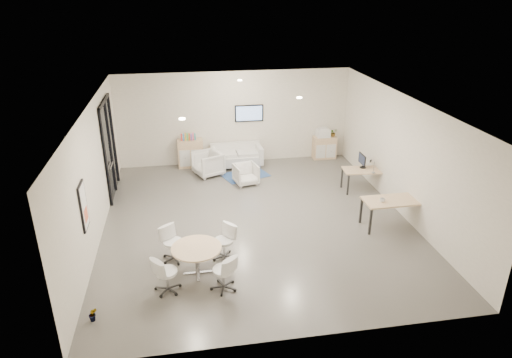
{
  "coord_description": "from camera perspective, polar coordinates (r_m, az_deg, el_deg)",
  "views": [
    {
      "loc": [
        -1.81,
        -10.68,
        5.88
      ],
      "look_at": [
        0.06,
        0.4,
        1.04
      ],
      "focal_mm": 32.0,
      "sensor_mm": 36.0,
      "label": 1
    }
  ],
  "objects": [
    {
      "name": "room_shell",
      "position": [
        11.65,
        0.05,
        1.76
      ],
      "size": [
        9.6,
        10.6,
        4.8
      ],
      "color": "#5D5954",
      "rests_on": "ground"
    },
    {
      "name": "plant_cabinet",
      "position": [
        16.61,
        9.62,
        5.65
      ],
      "size": [
        0.34,
        0.36,
        0.23
      ],
      "primitive_type": "imported",
      "rotation": [
        0.0,
        0.0,
        0.34
      ],
      "color": "#3F7F3F",
      "rests_on": "sideboard_right"
    },
    {
      "name": "sideboard_left",
      "position": [
        15.88,
        -8.18,
        3.19
      ],
      "size": [
        0.86,
        0.45,
        0.97
      ],
      "color": "tan",
      "rests_on": "room_shell"
    },
    {
      "name": "desk_rear",
      "position": [
        14.25,
        13.41,
        0.91
      ],
      "size": [
        1.35,
        0.77,
        0.67
      ],
      "rotation": [
        0.0,
        0.0,
        -0.1
      ],
      "color": "tan",
      "rests_on": "room_shell"
    },
    {
      "name": "plant_floor",
      "position": [
        9.5,
        -19.65,
        -16.01
      ],
      "size": [
        0.17,
        0.3,
        0.13
      ],
      "primitive_type": "imported",
      "rotation": [
        0.0,
        0.0,
        -0.03
      ],
      "color": "#3F7F3F",
      "rests_on": "room_shell"
    },
    {
      "name": "glass_door",
      "position": [
        14.06,
        -17.88,
        4.02
      ],
      "size": [
        0.09,
        1.9,
        2.85
      ],
      "color": "black",
      "rests_on": "room_shell"
    },
    {
      "name": "monitor",
      "position": [
        14.25,
        13.14,
        2.26
      ],
      "size": [
        0.2,
        0.5,
        0.44
      ],
      "color": "black",
      "rests_on": "desk_rear"
    },
    {
      "name": "loveseat",
      "position": [
        15.84,
        -2.48,
        2.88
      ],
      "size": [
        1.77,
        0.93,
        0.65
      ],
      "rotation": [
        0.0,
        0.0,
        0.03
      ],
      "color": "silver",
      "rests_on": "room_shell"
    },
    {
      "name": "books",
      "position": [
        15.69,
        -8.46,
        5.23
      ],
      "size": [
        0.5,
        0.14,
        0.22
      ],
      "color": "red",
      "rests_on": "sideboard_left"
    },
    {
      "name": "sideboard_right",
      "position": [
        16.7,
        8.54,
        3.92
      ],
      "size": [
        0.82,
        0.4,
        0.82
      ],
      "color": "tan",
      "rests_on": "room_shell"
    },
    {
      "name": "meeting_chairs",
      "position": [
        10.1,
        -7.39,
        -9.69
      ],
      "size": [
        2.09,
        2.09,
        0.82
      ],
      "color": "white",
      "rests_on": "room_shell"
    },
    {
      "name": "ceiling_spots",
      "position": [
        11.94,
        -1.59,
        10.23
      ],
      "size": [
        3.14,
        4.14,
        0.03
      ],
      "color": "#FFEAC6",
      "rests_on": "room_shell"
    },
    {
      "name": "wall_tv",
      "position": [
        15.87,
        -0.88,
        8.22
      ],
      "size": [
        0.98,
        0.06,
        0.58
      ],
      "color": "black",
      "rests_on": "room_shell"
    },
    {
      "name": "printer",
      "position": [
        16.5,
        8.37,
        5.75
      ],
      "size": [
        0.46,
        0.39,
        0.32
      ],
      "rotation": [
        0.0,
        0.0,
        0.01
      ],
      "color": "white",
      "rests_on": "sideboard_right"
    },
    {
      "name": "armchair_left",
      "position": [
        15.12,
        -6.02,
        2.06
      ],
      "size": [
        1.06,
        1.09,
        0.87
      ],
      "primitive_type": "imported",
      "rotation": [
        0.0,
        0.0,
        -1.17
      ],
      "color": "silver",
      "rests_on": "room_shell"
    },
    {
      "name": "round_table",
      "position": [
        10.01,
        -7.44,
        -8.89
      ],
      "size": [
        1.09,
        1.09,
        0.66
      ],
      "color": "tan",
      "rests_on": "room_shell"
    },
    {
      "name": "artwork",
      "position": [
        10.29,
        -20.75,
        -3.22
      ],
      "size": [
        0.05,
        0.54,
        1.04
      ],
      "color": "black",
      "rests_on": "room_shell"
    },
    {
      "name": "desk_front",
      "position": [
        12.23,
        16.62,
        -2.85
      ],
      "size": [
        1.48,
        0.75,
        0.76
      ],
      "rotation": [
        0.0,
        0.0,
        0.01
      ],
      "color": "tan",
      "rests_on": "room_shell"
    },
    {
      "name": "armchair_right",
      "position": [
        14.39,
        -1.27,
        0.72
      ],
      "size": [
        0.81,
        0.78,
        0.71
      ],
      "primitive_type": "imported",
      "rotation": [
        0.0,
        0.0,
        0.21
      ],
      "color": "silver",
      "rests_on": "room_shell"
    },
    {
      "name": "cup",
      "position": [
        11.99,
        15.53,
        -2.51
      ],
      "size": [
        0.15,
        0.13,
        0.13
      ],
      "primitive_type": "imported",
      "rotation": [
        0.0,
        0.0,
        0.26
      ],
      "color": "white",
      "rests_on": "desk_front"
    },
    {
      "name": "blue_rug",
      "position": [
        15.16,
        -1.37,
        0.51
      ],
      "size": [
        1.7,
        1.4,
        0.01
      ],
      "primitive_type": "cube",
      "rotation": [
        0.0,
        0.0,
        0.34
      ],
      "color": "navy",
      "rests_on": "room_shell"
    }
  ]
}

